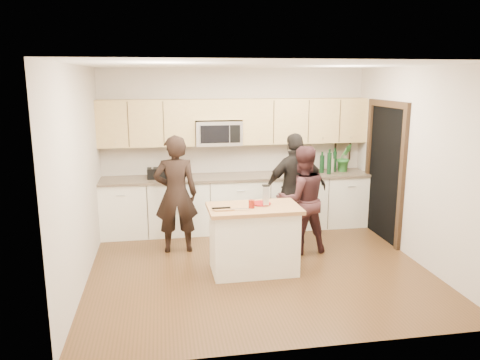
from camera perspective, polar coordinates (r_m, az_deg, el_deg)
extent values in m
plane|color=#53321C|center=(6.53, 2.19, -10.58)|extent=(4.50, 4.50, 0.00)
cube|color=#BCB0A0|center=(8.07, -0.63, 3.86)|extent=(4.50, 0.02, 2.70)
cube|color=#BCB0A0|center=(4.25, 7.87, -4.09)|extent=(4.50, 0.02, 2.70)
cube|color=#BCB0A0|center=(6.08, -18.93, 0.37)|extent=(0.02, 4.00, 2.70)
cube|color=#BCB0A0|center=(6.94, 20.79, 1.66)|extent=(0.02, 4.00, 2.70)
cube|color=white|center=(6.01, 2.41, 13.85)|extent=(4.50, 4.00, 0.02)
cube|color=white|center=(7.95, -0.27, -2.89)|extent=(4.50, 0.62, 0.90)
cube|color=#796451|center=(7.83, -0.26, 0.41)|extent=(4.50, 0.66, 0.04)
cube|color=tan|center=(7.75, -11.36, 6.81)|extent=(1.55, 0.33, 0.75)
cube|color=tan|center=(8.11, 7.76, 7.18)|extent=(2.17, 0.33, 0.75)
cube|color=tan|center=(7.79, -2.73, 8.61)|extent=(0.78, 0.33, 0.33)
cube|color=silver|center=(7.79, -2.67, 5.77)|extent=(0.76, 0.40, 0.40)
cube|color=black|center=(7.58, -3.09, 5.58)|extent=(0.47, 0.01, 0.29)
cube|color=black|center=(7.62, -0.60, 5.64)|extent=(0.17, 0.01, 0.29)
cube|color=black|center=(7.77, 17.24, 0.72)|extent=(0.02, 1.05, 2.10)
cube|color=black|center=(7.26, 19.13, -0.19)|extent=(0.06, 0.10, 2.10)
cube|color=black|center=(8.27, 15.35, 1.52)|extent=(0.06, 0.10, 2.10)
cube|color=black|center=(7.62, 17.64, 8.84)|extent=(0.06, 1.25, 0.10)
cube|color=black|center=(8.58, 12.38, 3.62)|extent=(0.30, 0.03, 0.38)
cube|color=tan|center=(8.57, 12.42, 3.60)|extent=(0.24, 0.00, 0.32)
cube|color=white|center=(7.49, -7.07, -1.97)|extent=(0.34, 0.01, 0.48)
cube|color=white|center=(7.72, -7.22, 0.25)|extent=(0.34, 0.60, 0.01)
cube|color=white|center=(6.26, 1.67, -7.43)|extent=(1.11, 0.66, 0.85)
cube|color=#A96F46|center=(6.12, 1.70, -3.46)|extent=(1.21, 0.72, 0.05)
cylinder|color=maroon|center=(6.23, 2.54, -2.87)|extent=(0.27, 0.27, 0.02)
cube|color=silver|center=(6.11, 3.16, -1.90)|extent=(0.07, 0.06, 0.25)
cube|color=black|center=(6.07, 3.18, -0.67)|extent=(0.09, 0.07, 0.02)
cylinder|color=maroon|center=(6.03, 1.42, -2.93)|extent=(0.08, 0.08, 0.11)
cube|color=#A96F46|center=(5.96, -1.99, -3.56)|extent=(0.26, 0.16, 0.02)
cube|color=black|center=(5.94, -2.32, -3.42)|extent=(0.24, 0.03, 0.02)
cube|color=silver|center=(5.92, -0.08, -3.53)|extent=(0.23, 0.02, 0.01)
cube|color=black|center=(7.70, -10.09, 0.81)|extent=(0.31, 0.20, 0.17)
cube|color=silver|center=(7.69, -10.64, 1.44)|extent=(0.03, 0.14, 0.00)
cube|color=silver|center=(7.68, -9.60, 1.47)|extent=(0.03, 0.14, 0.00)
cylinder|color=black|center=(8.15, 9.96, 2.14)|extent=(0.08, 0.08, 0.36)
cylinder|color=#ABA586|center=(8.25, 11.16, 1.96)|extent=(0.07, 0.07, 0.29)
cylinder|color=black|center=(8.27, 11.46, 2.41)|extent=(0.07, 0.07, 0.41)
cylinder|color=#ABA586|center=(8.48, 12.74, 2.50)|extent=(0.07, 0.07, 0.39)
cylinder|color=black|center=(8.06, 10.83, 2.21)|extent=(0.07, 0.07, 0.43)
imported|color=#327A30|center=(8.33, 12.62, 2.69)|extent=(0.30, 0.26, 0.49)
imported|color=black|center=(6.91, -7.82, -1.74)|extent=(0.64, 0.43, 1.75)
imported|color=#32191A|center=(6.91, 7.52, -2.41)|extent=(0.82, 0.67, 1.59)
imported|color=black|center=(7.25, 6.75, -1.12)|extent=(1.05, 0.53, 1.73)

